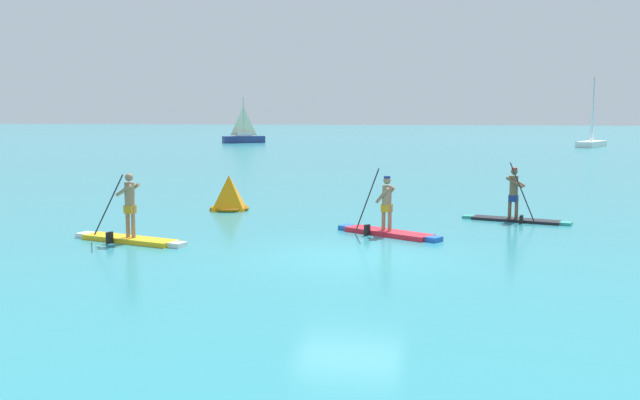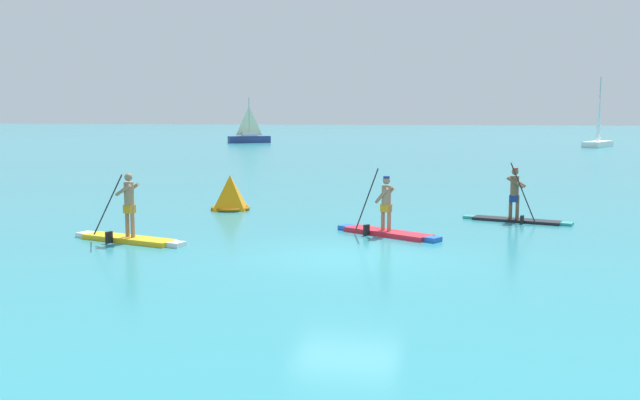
{
  "view_description": "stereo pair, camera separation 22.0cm",
  "coord_description": "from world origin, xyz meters",
  "px_view_note": "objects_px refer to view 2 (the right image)",
  "views": [
    {
      "loc": [
        2.77,
        -15.8,
        3.35
      ],
      "look_at": [
        -1.73,
        4.63,
        0.77
      ],
      "focal_mm": 38.73,
      "sensor_mm": 36.0,
      "label": 1
    },
    {
      "loc": [
        2.99,
        -15.75,
        3.35
      ],
      "look_at": [
        -1.73,
        4.63,
        0.77
      ],
      "focal_mm": 38.73,
      "sensor_mm": 36.0,
      "label": 2
    }
  ],
  "objects_px": {
    "paddleboarder_far_right": "(516,209)",
    "sailboat_left_horizon": "(249,137)",
    "paddleboarder_mid_center": "(387,225)",
    "race_marker_buoy": "(230,194)",
    "sailboat_right_horizon": "(598,139)",
    "paddleboarder_near_left": "(129,229)"
  },
  "relations": [
    {
      "from": "paddleboarder_far_right",
      "to": "race_marker_buoy",
      "type": "bearing_deg",
      "value": -167.86
    },
    {
      "from": "paddleboarder_mid_center",
      "to": "sailboat_left_horizon",
      "type": "relative_size",
      "value": 0.57
    },
    {
      "from": "paddleboarder_mid_center",
      "to": "paddleboarder_far_right",
      "type": "distance_m",
      "value": 5.0
    },
    {
      "from": "paddleboarder_near_left",
      "to": "paddleboarder_mid_center",
      "type": "bearing_deg",
      "value": -144.06
    },
    {
      "from": "sailboat_right_horizon",
      "to": "paddleboarder_near_left",
      "type": "bearing_deg",
      "value": 4.39
    },
    {
      "from": "paddleboarder_mid_center",
      "to": "sailboat_left_horizon",
      "type": "distance_m",
      "value": 65.65
    },
    {
      "from": "race_marker_buoy",
      "to": "paddleboarder_near_left",
      "type": "bearing_deg",
      "value": -94.09
    },
    {
      "from": "race_marker_buoy",
      "to": "sailboat_left_horizon",
      "type": "height_order",
      "value": "sailboat_left_horizon"
    },
    {
      "from": "paddleboarder_near_left",
      "to": "paddleboarder_mid_center",
      "type": "xyz_separation_m",
      "value": [
        6.57,
        2.53,
        -0.04
      ]
    },
    {
      "from": "paddleboarder_near_left",
      "to": "paddleboarder_far_right",
      "type": "relative_size",
      "value": 1.05
    },
    {
      "from": "sailboat_left_horizon",
      "to": "sailboat_right_horizon",
      "type": "relative_size",
      "value": 0.75
    },
    {
      "from": "paddleboarder_near_left",
      "to": "sailboat_left_horizon",
      "type": "xyz_separation_m",
      "value": [
        -18.25,
        63.31,
        0.38
      ]
    },
    {
      "from": "paddleboarder_far_right",
      "to": "race_marker_buoy",
      "type": "height_order",
      "value": "paddleboarder_far_right"
    },
    {
      "from": "sailboat_left_horizon",
      "to": "sailboat_right_horizon",
      "type": "bearing_deg",
      "value": 143.72
    },
    {
      "from": "sailboat_left_horizon",
      "to": "race_marker_buoy",
      "type": "bearing_deg",
      "value": 74.93
    },
    {
      "from": "paddleboarder_far_right",
      "to": "sailboat_left_horizon",
      "type": "xyz_separation_m",
      "value": [
        -28.48,
        57.38,
        0.33
      ]
    },
    {
      "from": "sailboat_left_horizon",
      "to": "paddleboarder_mid_center",
      "type": "bearing_deg",
      "value": 78.92
    },
    {
      "from": "paddleboarder_near_left",
      "to": "sailboat_left_horizon",
      "type": "relative_size",
      "value": 0.65
    },
    {
      "from": "sailboat_right_horizon",
      "to": "paddleboarder_far_right",
      "type": "bearing_deg",
      "value": 12.27
    },
    {
      "from": "paddleboarder_near_left",
      "to": "sailboat_right_horizon",
      "type": "height_order",
      "value": "sailboat_right_horizon"
    },
    {
      "from": "paddleboarder_far_right",
      "to": "race_marker_buoy",
      "type": "xyz_separation_m",
      "value": [
        -9.77,
        0.54,
        0.16
      ]
    },
    {
      "from": "paddleboarder_mid_center",
      "to": "race_marker_buoy",
      "type": "bearing_deg",
      "value": -3.69
    }
  ]
}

